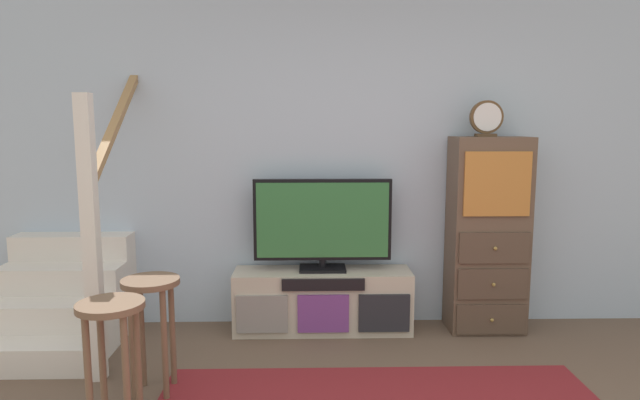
# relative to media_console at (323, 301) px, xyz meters

# --- Properties ---
(back_wall) EXTENTS (6.40, 0.12, 2.70)m
(back_wall) POSITION_rel_media_console_xyz_m (0.30, 0.27, 1.11)
(back_wall) COLOR #A8BCD1
(back_wall) RESTS_ON ground_plane
(media_console) EXTENTS (1.38, 0.38, 0.48)m
(media_console) POSITION_rel_media_console_xyz_m (0.00, 0.00, 0.00)
(media_console) COLOR #BCB29E
(media_console) RESTS_ON ground_plane
(television) EXTENTS (1.06, 0.22, 0.71)m
(television) POSITION_rel_media_console_xyz_m (0.00, 0.02, 0.62)
(television) COLOR black
(television) RESTS_ON media_console
(side_cabinet) EXTENTS (0.58, 0.38, 1.52)m
(side_cabinet) POSITION_rel_media_console_xyz_m (1.28, 0.01, 0.52)
(side_cabinet) COLOR brown
(side_cabinet) RESTS_ON ground_plane
(desk_clock) EXTENTS (0.25, 0.08, 0.27)m
(desk_clock) POSITION_rel_media_console_xyz_m (1.23, -0.00, 1.41)
(desk_clock) COLOR #4C3823
(desk_clock) RESTS_ON side_cabinet
(staircase) EXTENTS (1.00, 1.36, 2.20)m
(staircase) POSITION_rel_media_console_xyz_m (-1.94, 0.01, 0.13)
(staircase) COLOR silver
(staircase) RESTS_ON ground_plane
(bar_stool_near) EXTENTS (0.34, 0.34, 0.72)m
(bar_stool_near) POSITION_rel_media_console_xyz_m (-1.11, -1.44, 0.30)
(bar_stool_near) COLOR brown
(bar_stool_near) RESTS_ON ground_plane
(bar_stool_far) EXTENTS (0.34, 0.34, 0.71)m
(bar_stool_far) POSITION_rel_media_console_xyz_m (-1.04, -0.98, 0.29)
(bar_stool_far) COLOR brown
(bar_stool_far) RESTS_ON ground_plane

